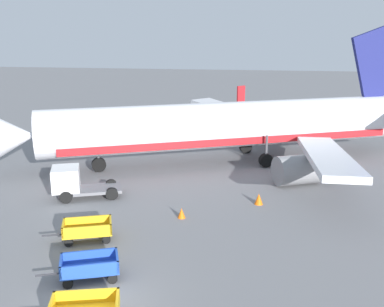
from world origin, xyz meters
name	(u,v)px	position (x,y,z in m)	size (l,w,h in m)	color
ground_plane	(94,303)	(0.00, 0.00, 0.00)	(220.00, 220.00, 0.00)	slate
airplane	(240,125)	(4.67, 21.40, 3.05)	(35.80, 29.31, 11.34)	silver
baggage_cart_fourth_in_row	(89,267)	(-0.82, 1.70, 0.60)	(3.58, 2.21, 1.07)	#234CB2
baggage_cart_far_end	(87,230)	(-2.34, 5.33, 0.60)	(3.59, 2.15, 1.07)	gold
service_truck_beside_carts	(74,182)	(-5.49, 11.11, 1.10)	(4.76, 3.31, 2.10)	slate
traffic_cone_near_plane	(259,199)	(6.43, 11.81, 0.35)	(0.54, 0.54, 0.71)	orange
traffic_cone_mid_apron	(181,213)	(2.00, 8.95, 0.30)	(0.46, 0.46, 0.60)	orange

